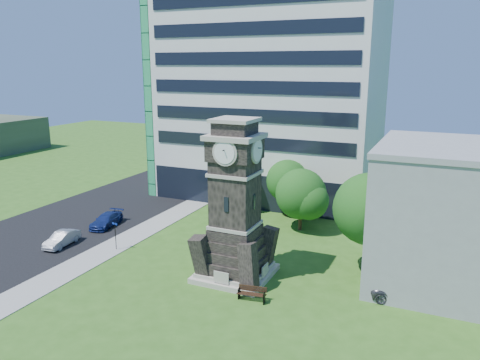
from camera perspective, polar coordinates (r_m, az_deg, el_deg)
The scene contains 14 objects.
ground at distance 36.74m, azimuth -6.25°, elevation -11.92°, with size 160.00×160.00×0.00m, color #305C1A.
sidewalk at distance 45.52m, azimuth -13.47°, elevation -6.98°, with size 3.00×70.00×0.06m, color gray.
street at distance 50.96m, azimuth -21.11°, elevation -5.31°, with size 14.00×80.00×0.02m, color black.
clock_tower at distance 35.12m, azimuth -0.59°, elevation -3.79°, with size 5.40×5.40×12.22m.
office_tall at distance 57.90m, azimuth 3.83°, elevation 12.14°, with size 26.20×15.11×28.60m.
car_street_mid at distance 45.52m, azimuth -20.90°, elevation -6.72°, with size 1.35×3.87×1.27m, color #9B9DA3.
car_street_north at distance 49.36m, azimuth -15.98°, elevation -4.73°, with size 1.81×4.45×1.29m, color navy.
car_east_lot at distance 35.30m, azimuth 19.75°, elevation -12.53°, with size 2.40×5.19×1.44m, color #46464A.
park_bench at distance 33.35m, azimuth 1.46°, elevation -13.60°, with size 2.00×0.53×1.03m.
street_sign at distance 42.70m, azimuth -14.96°, elevation -6.21°, with size 0.62×0.06×2.58m.
tree_nw at distance 52.20m, azimuth -0.85°, elevation 0.80°, with size 5.44×4.95×6.78m.
tree_nc at distance 50.10m, azimuth 5.87°, elevation -0.27°, with size 4.97×4.52×6.18m.
tree_ne at distance 45.99m, azimuth 7.52°, elevation -1.88°, with size 5.49×4.99×6.19m.
tree_east at distance 36.62m, azimuth 15.61°, elevation -3.76°, with size 6.05×5.50×8.13m.
Camera 1 is at (17.07, -28.37, 15.92)m, focal length 35.00 mm.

